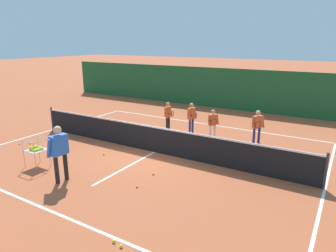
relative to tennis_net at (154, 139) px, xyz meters
name	(u,v)px	position (x,y,z in m)	size (l,w,h in m)	color
ground_plane	(155,152)	(0.00, 0.00, -0.50)	(120.00, 120.00, 0.00)	#B25633
line_baseline_near	(48,210)	(0.00, -4.62, -0.50)	(11.19, 0.08, 0.01)	white
line_baseline_far	(206,124)	(0.00, 4.53, -0.50)	(11.19, 0.08, 0.01)	white
line_sideline_west	(53,130)	(-5.59, 0.00, -0.50)	(0.08, 9.15, 0.01)	white
line_sideline_east	(325,189)	(5.59, 0.00, -0.50)	(0.08, 9.15, 0.01)	white
line_service_center	(155,152)	(0.00, 0.00, -0.50)	(0.08, 6.32, 0.01)	white
tennis_net	(154,139)	(0.00, 0.00, 0.00)	(11.18, 0.08, 1.05)	#333338
instructor	(59,149)	(-0.96, -3.37, 0.49)	(0.43, 0.76, 1.65)	black
student_0	(168,114)	(-1.02, 2.64, 0.28)	(0.49, 0.59, 1.30)	black
student_1	(192,115)	(0.08, 2.78, 0.31)	(0.41, 0.65, 1.35)	navy
student_2	(213,121)	(1.17, 2.54, 0.24)	(0.41, 0.69, 1.23)	silver
student_3	(257,124)	(2.89, 2.89, 0.30)	(0.45, 0.72, 1.33)	navy
ball_cart	(36,149)	(-2.54, -3.02, 0.09)	(0.58, 0.58, 0.90)	#B7B7BC
tennis_ball_1	(104,154)	(-1.39, -1.18, -0.47)	(0.07, 0.07, 0.07)	yellow
tennis_ball_2	(121,246)	(2.40, -4.79, -0.47)	(0.07, 0.07, 0.07)	yellow
tennis_ball_3	(20,144)	(-4.96, -2.06, -0.47)	(0.07, 0.07, 0.07)	yellow
tennis_ball_4	(137,186)	(1.13, -2.57, -0.47)	(0.07, 0.07, 0.07)	yellow
tennis_ball_5	(114,241)	(2.18, -4.75, -0.47)	(0.07, 0.07, 0.07)	yellow
tennis_ball_8	(153,174)	(1.05, -1.66, -0.47)	(0.07, 0.07, 0.07)	yellow
tennis_ball_9	(30,143)	(-4.68, -1.81, -0.47)	(0.07, 0.07, 0.07)	yellow
windscreen_fence	(234,89)	(0.00, 8.40, 0.69)	(24.61, 0.08, 2.38)	#1E5B2D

